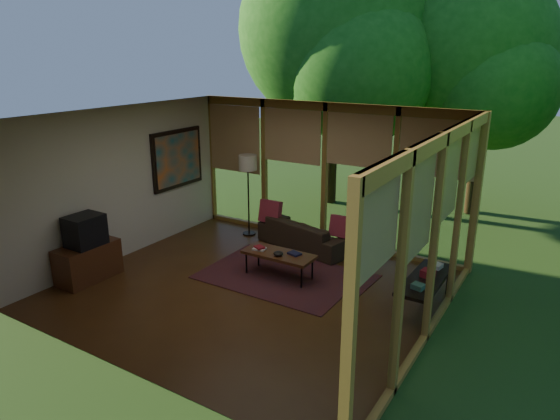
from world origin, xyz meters
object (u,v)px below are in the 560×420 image
Objects in this scene: sofa at (305,234)px; television at (85,231)px; floor_lamp at (248,167)px; coffee_table at (279,255)px; media_cabinet at (88,262)px; side_console at (420,280)px.

television is (-2.32, -3.08, 0.58)m from sofa.
floor_lamp reaches higher than coffee_table.
sofa is at bearing -1.49° from floor_lamp.
floor_lamp reaches higher than television.
television is at bearing 0.00° from media_cabinet.
coffee_table is at bearing -41.45° from floor_lamp.
sofa is at bearing 156.05° from side_console.
floor_lamp reaches higher than sofa.
television is 3.32m from floor_lamp.
television is 0.46× the size of coffee_table.
sofa reaches higher than coffee_table.
sofa is at bearing 53.05° from television.
television is at bearing -146.53° from coffee_table.
sofa is 1.13× the size of floor_lamp.
coffee_table is 0.86× the size of side_console.
side_console is at bearing 22.00° from television.
sofa is 2.77m from side_console.
floor_lamp is 2.36m from coffee_table.
side_console is (2.53, -1.12, 0.14)m from sofa.
media_cabinet reaches higher than coffee_table.
coffee_table is at bearing 113.56° from sofa.
sofa is 1.40m from coffee_table.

